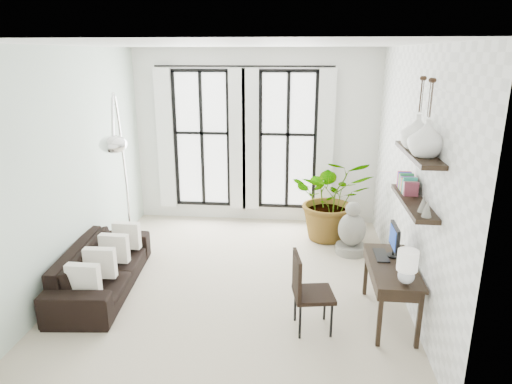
# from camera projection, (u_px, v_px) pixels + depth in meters

# --- Properties ---
(floor) EXTENTS (5.00, 5.00, 0.00)m
(floor) POSITION_uv_depth(u_px,v_px,m) (238.00, 279.00, 6.53)
(floor) COLOR #C1B399
(floor) RESTS_ON ground
(ceiling) EXTENTS (5.00, 5.00, 0.00)m
(ceiling) POSITION_uv_depth(u_px,v_px,m) (235.00, 44.00, 5.59)
(ceiling) COLOR white
(ceiling) RESTS_ON wall_back
(wall_left) EXTENTS (0.00, 5.00, 5.00)m
(wall_left) POSITION_uv_depth(u_px,v_px,m) (75.00, 167.00, 6.27)
(wall_left) COLOR silver
(wall_left) RESTS_ON floor
(wall_right) EXTENTS (0.00, 5.00, 5.00)m
(wall_right) POSITION_uv_depth(u_px,v_px,m) (410.00, 175.00, 5.85)
(wall_right) COLOR white
(wall_right) RESTS_ON floor
(wall_back) EXTENTS (4.50, 0.00, 4.50)m
(wall_back) POSITION_uv_depth(u_px,v_px,m) (255.00, 138.00, 8.44)
(wall_back) COLOR white
(wall_back) RESTS_ON floor
(windows) EXTENTS (3.26, 0.13, 2.65)m
(windows) POSITION_uv_depth(u_px,v_px,m) (244.00, 140.00, 8.40)
(windows) COLOR white
(windows) RESTS_ON wall_back
(wall_shelves) EXTENTS (0.25, 1.30, 0.60)m
(wall_shelves) POSITION_uv_depth(u_px,v_px,m) (414.00, 182.00, 5.06)
(wall_shelves) COLOR black
(wall_shelves) RESTS_ON wall_right
(sofa) EXTENTS (1.02, 2.19, 0.62)m
(sofa) POSITION_uv_depth(u_px,v_px,m) (102.00, 268.00, 6.18)
(sofa) COLOR black
(sofa) RESTS_ON floor
(throw_pillows) EXTENTS (0.40, 1.52, 0.40)m
(throw_pillows) POSITION_uv_depth(u_px,v_px,m) (108.00, 255.00, 6.11)
(throw_pillows) COLOR white
(throw_pillows) RESTS_ON sofa
(plant) EXTENTS (1.32, 1.15, 1.46)m
(plant) POSITION_uv_depth(u_px,v_px,m) (332.00, 198.00, 7.76)
(plant) COLOR #2D7228
(plant) RESTS_ON floor
(desk) EXTENTS (0.52, 1.22, 1.12)m
(desk) POSITION_uv_depth(u_px,v_px,m) (393.00, 269.00, 5.29)
(desk) COLOR black
(desk) RESTS_ON floor
(desk_chair) EXTENTS (0.51, 0.51, 0.94)m
(desk_chair) POSITION_uv_depth(u_px,v_px,m) (306.00, 288.00, 5.19)
(desk_chair) COLOR black
(desk_chair) RESTS_ON floor
(arc_lamp) EXTENTS (0.77, 1.66, 2.60)m
(arc_lamp) POSITION_uv_depth(u_px,v_px,m) (118.00, 135.00, 6.33)
(arc_lamp) COLOR silver
(arc_lamp) RESTS_ON floor
(buddha) EXTENTS (0.48, 0.48, 0.87)m
(buddha) POSITION_uv_depth(u_px,v_px,m) (352.00, 232.00, 7.26)
(buddha) COLOR gray
(buddha) RESTS_ON floor
(vase_a) EXTENTS (0.37, 0.37, 0.38)m
(vase_a) POSITION_uv_depth(u_px,v_px,m) (426.00, 138.00, 4.63)
(vase_a) COLOR white
(vase_a) RESTS_ON shelf_upper
(vase_b) EXTENTS (0.37, 0.37, 0.38)m
(vase_b) POSITION_uv_depth(u_px,v_px,m) (417.00, 132.00, 5.01)
(vase_b) COLOR white
(vase_b) RESTS_ON shelf_upper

